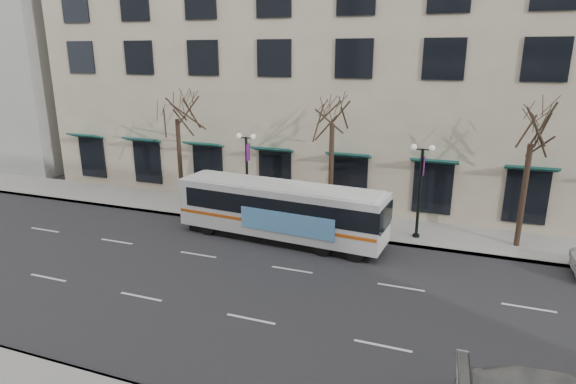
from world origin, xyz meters
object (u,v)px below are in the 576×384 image
at_px(lamp_post_right, 420,187).
at_px(tree_far_mid, 333,106).
at_px(lamp_post_left, 247,171).
at_px(city_bus, 282,210).
at_px(tree_far_right, 534,124).
at_px(tree_far_left, 176,104).

bearing_deg(lamp_post_right, tree_far_mid, 173.17).
xyz_separation_m(lamp_post_left, lamp_post_right, (10.00, 0.00, 0.00)).
bearing_deg(lamp_post_left, tree_far_mid, 6.85).
relative_size(lamp_post_left, lamp_post_right, 1.00).
relative_size(tree_far_mid, lamp_post_left, 1.64).
distance_m(lamp_post_left, city_bus, 4.24).
xyz_separation_m(tree_far_right, lamp_post_right, (-4.99, -0.60, -3.48)).
relative_size(tree_far_left, tree_far_right, 1.03).
xyz_separation_m(lamp_post_right, city_bus, (-6.83, -2.52, -1.26)).
bearing_deg(tree_far_mid, lamp_post_left, -173.15).
distance_m(tree_far_mid, tree_far_right, 10.01).
bearing_deg(lamp_post_left, tree_far_right, 2.29).
relative_size(tree_far_left, lamp_post_right, 1.60).
distance_m(tree_far_left, tree_far_mid, 10.00).
distance_m(tree_far_left, lamp_post_right, 15.48).
distance_m(lamp_post_left, lamp_post_right, 10.00).
bearing_deg(tree_far_left, lamp_post_left, -6.83).
xyz_separation_m(tree_far_left, tree_far_mid, (10.00, 0.00, 0.21)).
xyz_separation_m(tree_far_left, lamp_post_left, (5.01, -0.60, -3.75)).
bearing_deg(tree_far_right, tree_far_left, 180.00).
bearing_deg(tree_far_right, tree_far_mid, 180.00).
bearing_deg(tree_far_left, tree_far_mid, 0.00).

